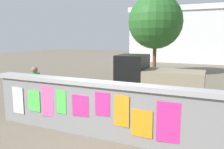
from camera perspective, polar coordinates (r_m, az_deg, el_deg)
ground at (r=13.77m, az=13.19°, el=-2.14°), size 60.00×60.00×0.00m
poster_wall at (r=6.18m, az=-2.07°, el=-8.35°), size 7.08×0.42×1.50m
auto_rickshaw_truck at (r=10.18m, az=10.23°, el=-0.80°), size 3.65×1.62×1.85m
motorcycle at (r=9.04m, az=-7.29°, el=-4.81°), size 1.88×0.65×0.87m
bicycle_near at (r=7.31m, az=19.36°, el=-9.45°), size 1.71×0.44×0.95m
person_walking at (r=8.58m, az=-18.06°, el=-2.36°), size 0.46×0.46×1.62m
tree_roadside at (r=16.70m, az=10.46°, el=12.45°), size 3.71×3.71×5.51m
building_background at (r=26.74m, az=17.51°, el=9.20°), size 11.60×4.71×5.70m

